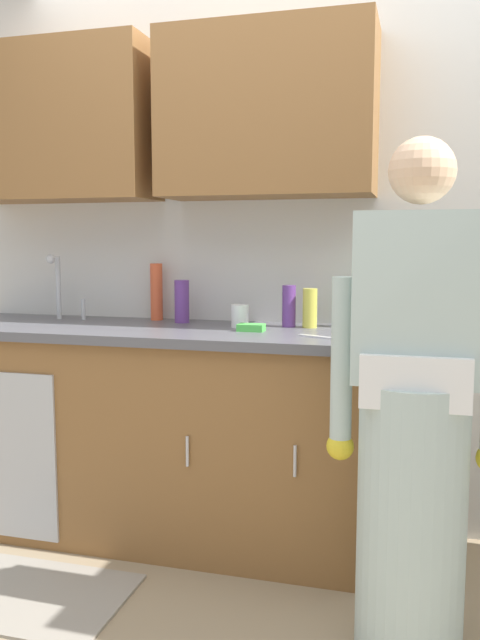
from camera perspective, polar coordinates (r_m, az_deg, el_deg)
name	(u,v)px	position (r m, az deg, el deg)	size (l,w,h in m)	color
ground_plane	(223,638)	(2.44, -1.46, -25.74)	(9.00, 9.00, 0.00)	#998466
kitchen_wall_with_uppers	(257,205)	(3.06, 1.50, 9.87)	(4.80, 0.44, 2.70)	silver
counter_cabinet	(151,435)	(3.03, -7.72, -9.79)	(1.90, 0.62, 0.90)	brown
countertop	(150,331)	(2.93, -7.80, -0.94)	(1.96, 0.66, 0.04)	#595960
sink	(51,326)	(3.16, -16.04, -0.47)	(0.50, 0.36, 0.35)	#B7BABF
person_at_sink	(414,441)	(2.16, 14.76, -10.08)	(0.55, 0.34, 1.62)	white
floor_mat	(20,594)	(2.78, -18.44, -21.52)	(0.80, 0.50, 0.01)	gray
bottle_water_tall	(182,301)	(3.04, -5.04, 1.61)	(0.07, 0.07, 0.20)	#66388C
bottle_soap	(356,303)	(2.91, 10.01, 1.42)	(0.07, 0.07, 0.21)	#2D8C4C
bottle_water_short	(310,308)	(2.87, 6.05, 1.02)	(0.06, 0.06, 0.17)	#D8D14C
bottle_cleaner_spray	(157,292)	(3.15, -7.22, 2.43)	(0.06, 0.06, 0.27)	#E05933
bottle_dish_liquid	(289,306)	(2.88, 4.25, 1.20)	(0.06, 0.06, 0.18)	#66388C
cup_by_sink	(240,316)	(2.86, -0.01, 0.35)	(0.08, 0.08, 0.10)	white
knife_on_counter	(326,338)	(2.56, 7.42, -1.52)	(0.24, 0.02, 0.01)	silver
sponge	(251,328)	(2.75, 0.97, -0.66)	(0.11, 0.07, 0.03)	#4CBF4C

